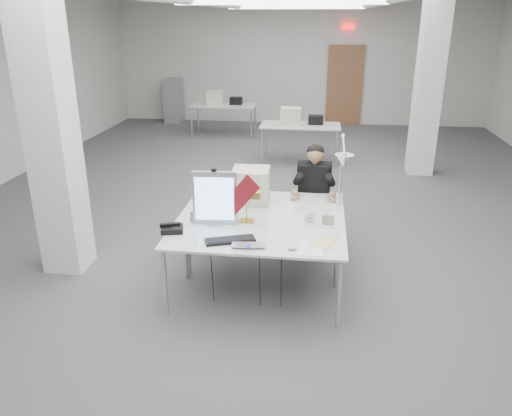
{
  "coord_description": "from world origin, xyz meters",
  "views": [
    {
      "loc": [
        0.59,
        -7.01,
        2.8
      ],
      "look_at": [
        -0.06,
        -2.0,
        0.85
      ],
      "focal_mm": 35.0,
      "sensor_mm": 36.0,
      "label": 1
    }
  ],
  "objects": [
    {
      "name": "room_shell",
      "position": [
        0.04,
        0.13,
        1.69
      ],
      "size": [
        10.04,
        14.04,
        3.24
      ],
      "color": "#474749",
      "rests_on": "ground"
    },
    {
      "name": "desk_main",
      "position": [
        0.0,
        -2.5,
        0.74
      ],
      "size": [
        1.8,
        0.9,
        0.02
      ],
      "primitive_type": "cube",
      "color": "silver",
      "rests_on": "room_shell"
    },
    {
      "name": "desk_second",
      "position": [
        0.0,
        -1.6,
        0.74
      ],
      "size": [
        1.8,
        0.9,
        0.02
      ],
      "primitive_type": "cube",
      "color": "silver",
      "rests_on": "room_shell"
    },
    {
      "name": "bg_desk_a",
      "position": [
        0.2,
        3.0,
        0.74
      ],
      "size": [
        1.6,
        0.8,
        0.02
      ],
      "primitive_type": "cube",
      "color": "silver",
      "rests_on": "room_shell"
    },
    {
      "name": "bg_desk_b",
      "position": [
        -1.8,
        5.2,
        0.74
      ],
      "size": [
        1.6,
        0.8,
        0.02
      ],
      "primitive_type": "cube",
      "color": "silver",
      "rests_on": "room_shell"
    },
    {
      "name": "filing_cabinet",
      "position": [
        -3.5,
        6.65,
        0.6
      ],
      "size": [
        0.45,
        0.55,
        1.2
      ],
      "primitive_type": "cube",
      "color": "gray",
      "rests_on": "room_shell"
    },
    {
      "name": "office_chair",
      "position": [
        0.55,
        -0.98,
        0.55
      ],
      "size": [
        0.58,
        0.58,
        1.1
      ],
      "primitive_type": null,
      "rotation": [
        0.0,
        0.0,
        -0.07
      ],
      "color": "black",
      "rests_on": "room_shell"
    },
    {
      "name": "seated_person",
      "position": [
        0.55,
        -1.03,
        0.9
      ],
      "size": [
        0.56,
        0.68,
        0.96
      ],
      "primitive_type": null,
      "rotation": [
        0.0,
        0.0,
        -0.07
      ],
      "color": "black",
      "rests_on": "office_chair"
    },
    {
      "name": "monitor",
      "position": [
        -0.45,
        -2.26,
        1.04
      ],
      "size": [
        0.47,
        0.08,
        0.57
      ],
      "primitive_type": "cube",
      "rotation": [
        0.0,
        0.0,
        0.07
      ],
      "color": "#ADADB2",
      "rests_on": "desk_main"
    },
    {
      "name": "pennant",
      "position": [
        -0.17,
        -2.3,
        1.1
      ],
      "size": [
        0.41,
        0.16,
        0.47
      ],
      "primitive_type": "cube",
      "rotation": [
        0.0,
        -0.87,
        -0.35
      ],
      "color": "maroon",
      "rests_on": "monitor"
    },
    {
      "name": "keyboard",
      "position": [
        -0.22,
        -2.68,
        0.77
      ],
      "size": [
        0.51,
        0.32,
        0.02
      ],
      "primitive_type": "cube",
      "rotation": [
        0.0,
        0.0,
        0.35
      ],
      "color": "black",
      "rests_on": "desk_main"
    },
    {
      "name": "laptop",
      "position": [
        -0.02,
        -2.83,
        0.77
      ],
      "size": [
        0.34,
        0.24,
        0.03
      ],
      "primitive_type": "imported",
      "rotation": [
        0.0,
        0.0,
        0.11
      ],
      "color": "#A1A2A6",
      "rests_on": "desk_main"
    },
    {
      "name": "mouse",
      "position": [
        0.39,
        -2.79,
        0.77
      ],
      "size": [
        0.09,
        0.07,
        0.03
      ],
      "primitive_type": "ellipsoid",
      "rotation": [
        0.0,
        0.0,
        0.24
      ],
      "color": "#ADACB1",
      "rests_on": "desk_main"
    },
    {
      "name": "bankers_lamp",
      "position": [
        -0.14,
        -2.16,
        0.94
      ],
      "size": [
        0.34,
        0.15,
        0.38
      ],
      "primitive_type": null,
      "rotation": [
        0.0,
        0.0,
        0.06
      ],
      "color": "#C6863E",
      "rests_on": "desk_main"
    },
    {
      "name": "desk_phone",
      "position": [
        -0.85,
        -2.52,
        0.78
      ],
      "size": [
        0.26,
        0.24,
        0.05
      ],
      "primitive_type": "cube",
      "rotation": [
        0.0,
        0.0,
        0.24
      ],
      "color": "black",
      "rests_on": "desk_main"
    },
    {
      "name": "picture_frame_left",
      "position": [
        -0.67,
        -2.23,
        0.81
      ],
      "size": [
        0.13,
        0.05,
        0.1
      ],
      "primitive_type": "cube",
      "rotation": [
        -0.21,
        0.0,
        -0.14
      ],
      "color": "#A88948",
      "rests_on": "desk_main"
    },
    {
      "name": "picture_frame_right",
      "position": [
        0.72,
        -2.13,
        0.8
      ],
      "size": [
        0.13,
        0.04,
        0.1
      ],
      "primitive_type": "cube",
      "rotation": [
        -0.21,
        0.0,
        0.04
      ],
      "color": "tan",
      "rests_on": "desk_main"
    },
    {
      "name": "desk_clock",
      "position": [
        0.53,
        -2.08,
        0.81
      ],
      "size": [
        0.11,
        0.04,
        0.11
      ],
      "primitive_type": "cylinder",
      "rotation": [
        1.57,
        0.0,
        -0.08
      ],
      "color": "#B2B3B7",
      "rests_on": "desk_main"
    },
    {
      "name": "paper_stack_a",
      "position": [
        0.56,
        -2.75,
        0.76
      ],
      "size": [
        0.23,
        0.33,
        0.01
      ],
      "primitive_type": "cube",
      "rotation": [
        0.0,
        0.0,
        0.0
      ],
      "color": "white",
      "rests_on": "desk_main"
    },
    {
      "name": "paper_stack_b",
      "position": [
        0.67,
        -2.61,
        0.76
      ],
      "size": [
        0.26,
        0.31,
        0.01
      ],
      "primitive_type": "cube",
      "rotation": [
        0.0,
        0.0,
        -0.29
      ],
      "color": "#EAD48C",
      "rests_on": "desk_main"
    },
    {
      "name": "paper_stack_c",
      "position": [
        0.71,
        -2.32,
        0.76
      ],
      "size": [
        0.21,
        0.18,
        0.01
      ],
      "primitive_type": "cube",
      "rotation": [
        0.0,
        0.0,
        -0.28
      ],
      "color": "silver",
      "rests_on": "desk_main"
    },
    {
      "name": "beige_monitor",
      "position": [
        -0.18,
        -1.55,
        0.96
      ],
      "size": [
        0.44,
        0.41,
        0.4
      ],
      "primitive_type": "cube",
      "rotation": [
        0.0,
        0.0,
        0.03
      ],
      "color": "beige",
      "rests_on": "desk_second"
    },
    {
      "name": "architect_lamp",
      "position": [
        0.85,
        -1.74,
        1.24
      ],
      "size": [
        0.31,
        0.77,
        0.96
      ],
      "primitive_type": null,
      "rotation": [
        0.0,
        0.0,
        -0.08
      ],
      "color": "#B3B3B8",
      "rests_on": "desk_second"
    }
  ]
}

